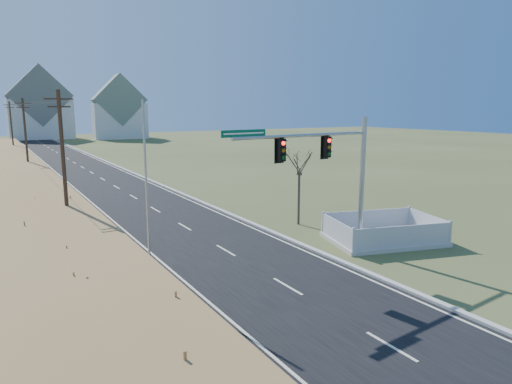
% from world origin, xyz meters
% --- Properties ---
extents(ground, '(260.00, 260.00, 0.00)m').
position_xyz_m(ground, '(0.00, 0.00, 0.00)').
color(ground, '#414B24').
rests_on(ground, ground).
extents(road, '(8.00, 180.00, 0.06)m').
position_xyz_m(road, '(0.00, 50.00, 0.03)').
color(road, black).
rests_on(road, ground).
extents(curb, '(0.30, 180.00, 0.18)m').
position_xyz_m(curb, '(4.15, 50.00, 0.09)').
color(curb, '#B2AFA8').
rests_on(curb, ground).
extents(utility_pole_near, '(1.80, 0.26, 9.00)m').
position_xyz_m(utility_pole_near, '(-6.50, 15.00, 4.68)').
color(utility_pole_near, '#422D1E').
rests_on(utility_pole_near, ground).
extents(utility_pole_mid, '(1.80, 0.26, 9.00)m').
position_xyz_m(utility_pole_mid, '(-6.50, 45.00, 4.68)').
color(utility_pole_mid, '#422D1E').
rests_on(utility_pole_mid, ground).
extents(utility_pole_far, '(1.80, 0.26, 9.00)m').
position_xyz_m(utility_pole_far, '(-6.50, 75.00, 4.68)').
color(utility_pole_far, '#422D1E').
rests_on(utility_pole_far, ground).
extents(condo_n, '(15.27, 10.20, 18.54)m').
position_xyz_m(condo_n, '(2.00, 112.00, 7.61)').
color(condo_n, silver).
rests_on(condo_n, ground).
extents(condo_ne, '(14.12, 10.51, 16.52)m').
position_xyz_m(condo_ne, '(20.00, 104.00, 6.84)').
color(condo_ne, silver).
rests_on(condo_ne, ground).
extents(traffic_signal_mast, '(9.22, 1.20, 7.36)m').
position_xyz_m(traffic_signal_mast, '(4.63, 0.22, 4.51)').
color(traffic_signal_mast, '#9EA0A5').
rests_on(traffic_signal_mast, ground).
extents(fence_enclosure, '(7.27, 5.88, 1.45)m').
position_xyz_m(fence_enclosure, '(8.99, 0.99, 0.29)').
color(fence_enclosure, '#B7B5AD').
rests_on(fence_enclosure, ground).
extents(open_sign, '(0.52, 0.15, 0.64)m').
position_xyz_m(open_sign, '(6.94, 2.00, 0.34)').
color(open_sign, white).
rests_on(open_sign, ground).
extents(flagpole, '(0.37, 0.37, 8.18)m').
position_xyz_m(flagpole, '(-4.96, 1.86, 3.26)').
color(flagpole, '#B7B5AD').
rests_on(flagpole, ground).
extents(bare_tree, '(2.03, 2.03, 5.39)m').
position_xyz_m(bare_tree, '(7.00, 6.82, 4.34)').
color(bare_tree, '#4C3F33').
rests_on(bare_tree, ground).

